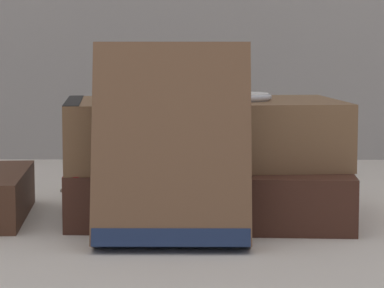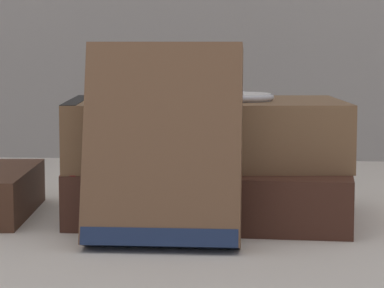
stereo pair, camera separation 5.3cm
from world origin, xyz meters
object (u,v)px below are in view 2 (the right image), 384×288
object	(u,v)px
reading_glasses	(129,188)
book_leaning_front	(163,152)
book_flat_bottom	(208,192)
book_flat_top	(199,132)
pocket_watch	(242,97)

from	to	relation	value
reading_glasses	book_leaning_front	bearing A→B (deg)	-68.99
book_flat_bottom	book_flat_top	distance (m)	0.05
book_flat_top	book_flat_bottom	bearing A→B (deg)	-56.92
book_flat_bottom	pocket_watch	distance (m)	0.08
book_flat_bottom	book_leaning_front	size ratio (longest dim) A/B	1.58
book_flat_top	pocket_watch	size ratio (longest dim) A/B	4.22
book_flat_bottom	book_leaning_front	bearing A→B (deg)	-100.51
book_flat_bottom	reading_glasses	world-z (taller)	book_flat_bottom
reading_glasses	book_flat_bottom	bearing A→B (deg)	-50.84
pocket_watch	reading_glasses	xyz separation A→B (m)	(-0.11, 0.13, -0.09)
book_flat_bottom	reading_glasses	size ratio (longest dim) A/B	1.98
book_leaning_front	book_flat_top	bearing A→B (deg)	81.39
book_flat_top	book_leaning_front	world-z (taller)	book_leaning_front
book_flat_bottom	pocket_watch	xyz separation A→B (m)	(0.03, 0.00, 0.08)
book_leaning_front	pocket_watch	size ratio (longest dim) A/B	2.58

